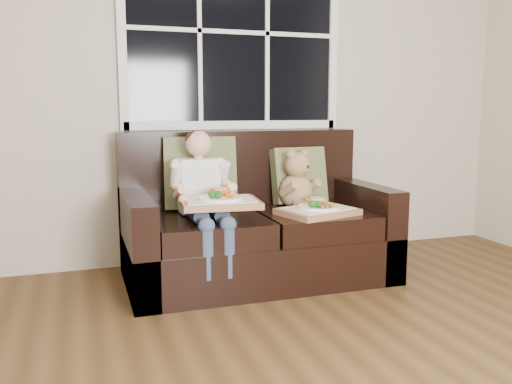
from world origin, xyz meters
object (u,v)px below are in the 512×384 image
object	(u,v)px
teddy_bear	(297,183)
tray_left	(220,201)
child	(203,187)
loveseat	(254,230)
tray_right	(318,210)

from	to	relation	value
teddy_bear	tray_left	size ratio (longest dim) A/B	0.83
child	loveseat	bearing A→B (deg)	17.34
child	tray_left	world-z (taller)	child
teddy_bear	tray_right	world-z (taller)	teddy_bear
loveseat	child	world-z (taller)	child
loveseat	tray_left	size ratio (longest dim) A/B	3.48
tray_right	loveseat	bearing A→B (deg)	122.43
loveseat	tray_left	distance (m)	0.52
teddy_bear	tray_left	world-z (taller)	teddy_bear
tray_left	child	bearing A→B (deg)	112.22
child	teddy_bear	distance (m)	0.69
child	tray_left	xyz separation A→B (m)	(0.06, -0.20, -0.06)
child	teddy_bear	bearing A→B (deg)	10.13
teddy_bear	child	bearing A→B (deg)	169.85
child	teddy_bear	xyz separation A→B (m)	(0.68, 0.12, -0.02)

